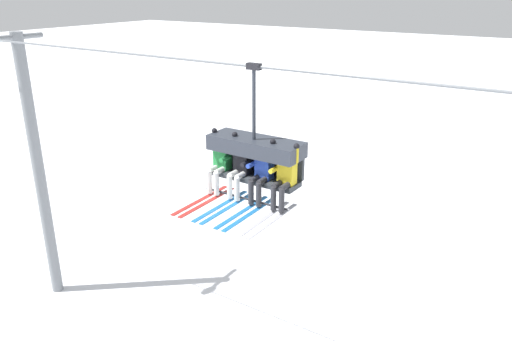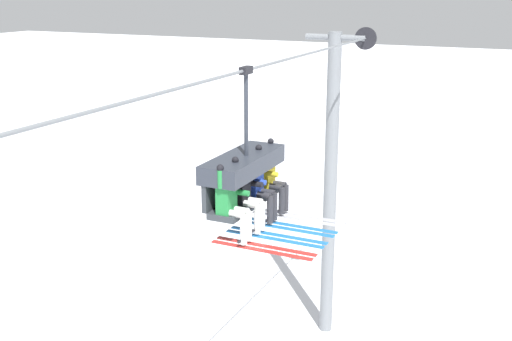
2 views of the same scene
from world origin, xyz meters
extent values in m
cylinder|color=slate|center=(-6.87, 0.00, 4.28)|extent=(0.36, 0.36, 8.56)
cylinder|color=slate|center=(-6.87, 0.00, 8.41)|extent=(0.16, 1.60, 0.16)
cylinder|color=slate|center=(0.86, -0.80, 8.41)|extent=(17.45, 0.05, 0.05)
cube|color=#33383D|center=(1.71, -0.80, 6.21)|extent=(1.90, 0.48, 0.10)
cube|color=#33383D|center=(1.71, -0.52, 6.49)|extent=(1.90, 0.08, 0.45)
cube|color=#2D333D|center=(1.71, -0.74, 6.86)|extent=(1.93, 0.68, 0.30)
cylinder|color=black|center=(1.71, -1.12, 5.88)|extent=(1.90, 0.04, 0.04)
cylinder|color=#2D333D|center=(1.71, -0.80, 7.69)|extent=(0.07, 0.07, 1.35)
cube|color=black|center=(1.71, -0.80, 8.41)|extent=(0.28, 0.12, 0.12)
cube|color=#23843D|center=(0.96, -0.82, 6.52)|extent=(0.32, 0.22, 0.52)
sphere|color=black|center=(0.96, -0.82, 6.88)|extent=(0.22, 0.22, 0.22)
ellipsoid|color=black|center=(0.96, -0.92, 6.88)|extent=(0.17, 0.04, 0.08)
cylinder|color=silver|center=(0.87, -0.99, 6.30)|extent=(0.11, 0.34, 0.11)
cylinder|color=silver|center=(1.04, -0.99, 6.30)|extent=(0.11, 0.34, 0.11)
cylinder|color=silver|center=(0.87, -1.16, 6.06)|extent=(0.11, 0.11, 0.48)
cylinder|color=silver|center=(1.04, -1.16, 6.06)|extent=(0.11, 0.11, 0.48)
cube|color=#B22823|center=(0.87, -1.46, 5.77)|extent=(0.09, 1.70, 0.02)
cube|color=#B22823|center=(1.04, -1.46, 5.77)|extent=(0.09, 1.70, 0.02)
cylinder|color=#23843D|center=(0.77, -0.82, 6.87)|extent=(0.09, 0.09, 0.30)
sphere|color=black|center=(0.77, -0.82, 7.04)|extent=(0.11, 0.11, 0.11)
cylinder|color=#23843D|center=(1.14, -0.97, 6.56)|extent=(0.09, 0.30, 0.09)
cube|color=black|center=(1.46, -0.82, 6.52)|extent=(0.32, 0.22, 0.52)
sphere|color=#284C93|center=(1.46, -0.82, 6.88)|extent=(0.22, 0.22, 0.22)
ellipsoid|color=black|center=(1.46, -0.92, 6.88)|extent=(0.17, 0.04, 0.08)
cylinder|color=silver|center=(1.37, -0.99, 6.30)|extent=(0.11, 0.34, 0.11)
cylinder|color=silver|center=(1.55, -0.99, 6.30)|extent=(0.11, 0.34, 0.11)
cylinder|color=silver|center=(1.37, -1.16, 6.06)|extent=(0.11, 0.11, 0.48)
cylinder|color=silver|center=(1.55, -1.16, 6.06)|extent=(0.11, 0.11, 0.48)
cube|color=#1E6BB2|center=(1.37, -1.46, 5.77)|extent=(0.09, 1.70, 0.02)
cube|color=#1E6BB2|center=(1.55, -1.46, 5.77)|extent=(0.09, 1.70, 0.02)
cylinder|color=black|center=(1.27, -0.82, 6.87)|extent=(0.09, 0.09, 0.30)
sphere|color=black|center=(1.27, -0.82, 7.04)|extent=(0.11, 0.11, 0.11)
cylinder|color=black|center=(1.65, -0.97, 6.56)|extent=(0.09, 0.30, 0.09)
cube|color=#2847B7|center=(1.97, -0.82, 6.52)|extent=(0.32, 0.22, 0.52)
sphere|color=#284C93|center=(1.97, -0.82, 6.88)|extent=(0.22, 0.22, 0.22)
ellipsoid|color=black|center=(1.97, -0.92, 6.88)|extent=(0.16, 0.04, 0.08)
cylinder|color=#2D2D33|center=(1.88, -0.99, 6.30)|extent=(0.11, 0.34, 0.11)
cylinder|color=#2D2D33|center=(2.05, -0.99, 6.30)|extent=(0.11, 0.34, 0.11)
cylinder|color=#2D2D33|center=(1.88, -1.16, 6.06)|extent=(0.11, 0.11, 0.48)
cylinder|color=#2D2D33|center=(2.05, -1.16, 6.06)|extent=(0.11, 0.11, 0.48)
cube|color=#1E6BB2|center=(1.88, -1.46, 5.77)|extent=(0.09, 1.70, 0.02)
cube|color=#1E6BB2|center=(2.05, -1.46, 5.77)|extent=(0.09, 1.70, 0.02)
cylinder|color=#2847B7|center=(1.78, -0.97, 6.56)|extent=(0.09, 0.30, 0.09)
cylinder|color=#2847B7|center=(2.15, -0.82, 6.87)|extent=(0.09, 0.09, 0.30)
sphere|color=black|center=(2.15, -0.82, 7.04)|extent=(0.11, 0.11, 0.11)
cube|color=yellow|center=(2.47, -0.82, 6.52)|extent=(0.32, 0.22, 0.52)
sphere|color=silver|center=(2.47, -0.82, 6.88)|extent=(0.22, 0.22, 0.22)
ellipsoid|color=black|center=(2.47, -0.92, 6.88)|extent=(0.17, 0.04, 0.08)
cylinder|color=#2D2D33|center=(2.38, -0.99, 6.30)|extent=(0.11, 0.34, 0.11)
cylinder|color=#2D2D33|center=(2.56, -0.99, 6.30)|extent=(0.11, 0.34, 0.11)
cylinder|color=#2D2D33|center=(2.38, -1.16, 6.06)|extent=(0.11, 0.11, 0.48)
cylinder|color=#2D2D33|center=(2.56, -1.16, 6.06)|extent=(0.11, 0.11, 0.48)
cube|color=#B2B2BC|center=(2.38, -1.46, 5.77)|extent=(0.09, 1.70, 0.02)
cube|color=#B2B2BC|center=(2.56, -1.46, 5.77)|extent=(0.09, 1.70, 0.02)
cylinder|color=yellow|center=(2.29, -0.97, 6.56)|extent=(0.09, 0.30, 0.09)
cylinder|color=yellow|center=(2.66, -0.82, 6.87)|extent=(0.09, 0.09, 0.30)
sphere|color=black|center=(2.66, -0.82, 7.04)|extent=(0.11, 0.11, 0.11)
camera|label=1|loc=(6.77, -8.51, 9.83)|focal=35.00mm
camera|label=2|loc=(-7.45, -5.28, 9.72)|focal=45.00mm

